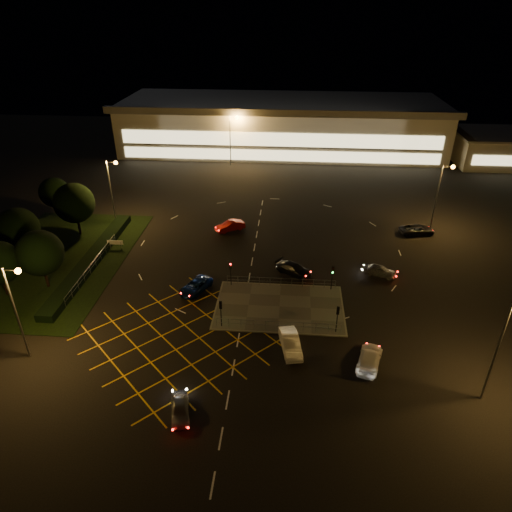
# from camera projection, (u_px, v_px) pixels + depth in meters

# --- Properties ---
(ground) EXTENTS (180.00, 180.00, 0.00)m
(ground) POSITION_uv_depth(u_px,v_px,m) (263.00, 296.00, 53.29)
(ground) COLOR black
(ground) RESTS_ON ground
(pedestrian_island) EXTENTS (14.00, 9.00, 0.12)m
(pedestrian_island) POSITION_uv_depth(u_px,v_px,m) (279.00, 307.00, 51.39)
(pedestrian_island) COLOR #4C4944
(pedestrian_island) RESTS_ON ground
(grass_verge) EXTENTS (18.00, 30.00, 0.08)m
(grass_verge) POSITION_uv_depth(u_px,v_px,m) (56.00, 261.00, 60.44)
(grass_verge) COLOR black
(grass_verge) RESTS_ON ground
(hedge) EXTENTS (2.00, 26.00, 1.00)m
(hedge) POSITION_uv_depth(u_px,v_px,m) (92.00, 259.00, 59.87)
(hedge) COLOR black
(hedge) RESTS_ON ground
(supermarket) EXTENTS (72.00, 26.50, 10.50)m
(supermarket) POSITION_uv_depth(u_px,v_px,m) (281.00, 124.00, 104.46)
(supermarket) COLOR beige
(supermarket) RESTS_ON ground
(retail_unit_a) EXTENTS (18.80, 14.80, 6.35)m
(retail_unit_a) POSITION_uv_depth(u_px,v_px,m) (500.00, 148.00, 95.34)
(retail_unit_a) COLOR beige
(retail_unit_a) RESTS_ON ground
(streetlight_sw) EXTENTS (1.78, 0.56, 10.03)m
(streetlight_sw) POSITION_uv_depth(u_px,v_px,m) (17.00, 301.00, 41.16)
(streetlight_sw) COLOR slate
(streetlight_sw) RESTS_ON ground
(streetlight_se) EXTENTS (1.78, 0.56, 10.03)m
(streetlight_se) POSITION_uv_depth(u_px,v_px,m) (506.00, 339.00, 36.48)
(streetlight_se) COLOR slate
(streetlight_se) RESTS_ON ground
(streetlight_nw) EXTENTS (1.78, 0.56, 10.03)m
(streetlight_nw) POSITION_uv_depth(u_px,v_px,m) (113.00, 183.00, 67.34)
(streetlight_nw) COLOR slate
(streetlight_nw) RESTS_ON ground
(streetlight_ne) EXTENTS (1.78, 0.56, 10.03)m
(streetlight_ne) POSITION_uv_depth(u_px,v_px,m) (442.00, 188.00, 65.71)
(streetlight_ne) COLOR slate
(streetlight_ne) RESTS_ON ground
(streetlight_far_left) EXTENTS (1.78, 0.56, 10.03)m
(streetlight_far_left) POSITION_uv_depth(u_px,v_px,m) (232.00, 133.00, 92.40)
(streetlight_far_left) COLOR slate
(streetlight_far_left) RESTS_ON ground
(streetlight_far_right) EXTENTS (1.78, 0.56, 10.03)m
(streetlight_far_right) POSITION_uv_depth(u_px,v_px,m) (431.00, 135.00, 91.33)
(streetlight_far_right) COLOR slate
(streetlight_far_right) RESTS_ON ground
(signal_sw) EXTENTS (0.28, 0.30, 3.15)m
(signal_sw) POSITION_uv_depth(u_px,v_px,m) (221.00, 309.00, 47.21)
(signal_sw) COLOR black
(signal_sw) RESTS_ON pedestrian_island
(signal_se) EXTENTS (0.28, 0.30, 3.15)m
(signal_se) POSITION_uv_depth(u_px,v_px,m) (338.00, 314.00, 46.36)
(signal_se) COLOR black
(signal_se) RESTS_ON pedestrian_island
(signal_nw) EXTENTS (0.28, 0.30, 3.15)m
(signal_nw) POSITION_uv_depth(u_px,v_px,m) (231.00, 269.00, 54.14)
(signal_nw) COLOR black
(signal_nw) RESTS_ON pedestrian_island
(signal_ne) EXTENTS (0.28, 0.30, 3.15)m
(signal_ne) POSITION_uv_depth(u_px,v_px,m) (332.00, 273.00, 53.30)
(signal_ne) COLOR black
(signal_ne) RESTS_ON pedestrian_island
(tree_b) EXTENTS (5.40, 5.40, 7.35)m
(tree_b) POSITION_uv_depth(u_px,v_px,m) (18.00, 229.00, 58.46)
(tree_b) COLOR black
(tree_b) RESTS_ON ground
(tree_c) EXTENTS (5.76, 5.76, 7.84)m
(tree_c) POSITION_uv_depth(u_px,v_px,m) (74.00, 203.00, 64.97)
(tree_c) COLOR black
(tree_c) RESTS_ON ground
(tree_d) EXTENTS (4.68, 4.68, 6.37)m
(tree_d) POSITION_uv_depth(u_px,v_px,m) (55.00, 193.00, 71.06)
(tree_d) COLOR black
(tree_d) RESTS_ON ground
(tree_e) EXTENTS (5.40, 5.40, 7.35)m
(tree_e) POSITION_uv_depth(u_px,v_px,m) (40.00, 253.00, 52.83)
(tree_e) COLOR black
(tree_e) RESTS_ON ground
(car_near_silver) EXTENTS (2.38, 4.03, 1.29)m
(car_near_silver) POSITION_uv_depth(u_px,v_px,m) (180.00, 409.00, 37.86)
(car_near_silver) COLOR silver
(car_near_silver) RESTS_ON ground
(car_queue_white) EXTENTS (2.59, 4.97, 1.56)m
(car_queue_white) POSITION_uv_depth(u_px,v_px,m) (290.00, 343.00, 44.86)
(car_queue_white) COLOR white
(car_queue_white) RESTS_ON ground
(car_left_blue) EXTENTS (3.92, 5.17, 1.31)m
(car_left_blue) POSITION_uv_depth(u_px,v_px,m) (196.00, 286.00, 54.02)
(car_left_blue) COLOR navy
(car_left_blue) RESTS_ON ground
(car_far_dkgrey) EXTENTS (5.10, 4.10, 1.39)m
(car_far_dkgrey) POSITION_uv_depth(u_px,v_px,m) (294.00, 269.00, 57.40)
(car_far_dkgrey) COLOR black
(car_far_dkgrey) RESTS_ON ground
(car_right_silver) EXTENTS (4.36, 2.85, 1.38)m
(car_right_silver) POSITION_uv_depth(u_px,v_px,m) (380.00, 271.00, 57.05)
(car_right_silver) COLOR #B0B1B7
(car_right_silver) RESTS_ON ground
(car_circ_red) EXTENTS (4.55, 3.71, 1.46)m
(car_circ_red) POSITION_uv_depth(u_px,v_px,m) (230.00, 226.00, 68.19)
(car_circ_red) COLOR #970F0A
(car_circ_red) RESTS_ON ground
(car_east_grey) EXTENTS (5.48, 3.38, 1.42)m
(car_east_grey) POSITION_uv_depth(u_px,v_px,m) (417.00, 230.00, 67.12)
(car_east_grey) COLOR black
(car_east_grey) RESTS_ON ground
(car_approach_white) EXTENTS (3.33, 5.27, 1.42)m
(car_approach_white) POSITION_uv_depth(u_px,v_px,m) (370.00, 359.00, 43.05)
(car_approach_white) COLOR silver
(car_approach_white) RESTS_ON ground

